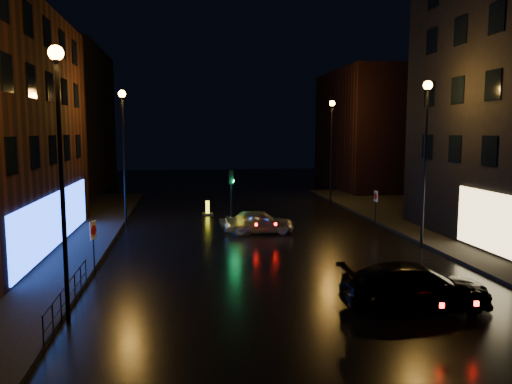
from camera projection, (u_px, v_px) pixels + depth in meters
ground at (300, 291)px, 18.51m from camera, size 120.00×120.00×0.00m
pavement_right at (507, 234)px, 28.37m from camera, size 12.00×44.00×0.15m
building_far_left at (63, 120)px, 49.75m from camera, size 8.00×16.00×14.00m
building_far_right at (371, 130)px, 51.37m from camera, size 8.00×14.00×12.00m
street_lamp_lnear at (60, 142)px, 14.76m from camera, size 0.44×0.44×8.37m
street_lamp_lfar at (123, 137)px, 30.47m from camera, size 0.44×0.44×8.37m
street_lamp_rnear at (426, 138)px, 24.85m from camera, size 0.44×0.44×8.37m
street_lamp_rfar at (332, 135)px, 40.57m from camera, size 0.44×0.44×8.37m
traffic_signal at (231, 216)px, 32.03m from camera, size 1.40×2.40×3.45m
guard_railing at (68, 290)px, 16.29m from camera, size 0.05×6.04×1.00m
silver_hatchback at (259, 222)px, 28.93m from camera, size 4.15×1.99×1.37m
dark_sedan at (415, 286)px, 16.72m from camera, size 5.13×2.27×1.46m
bollard_near at (240, 230)px, 28.83m from camera, size 1.10×1.36×1.03m
bollard_far at (208, 211)px, 35.54m from camera, size 0.76×1.13×0.98m
road_sign_left at (93, 235)px, 20.38m from camera, size 0.19×0.54×2.25m
road_sign_right at (376, 199)px, 31.72m from camera, size 0.08×0.52×2.15m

